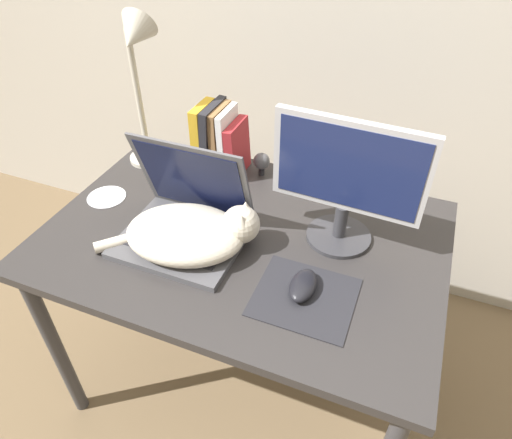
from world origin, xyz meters
TOP-DOWN VIEW (x-y plane):
  - desk at (0.00, 0.38)m, footprint 1.12×0.76m
  - laptop at (-0.14, 0.32)m, footprint 0.33×0.28m
  - cat at (-0.11, 0.28)m, footprint 0.42×0.30m
  - external_monitor at (0.25, 0.47)m, footprint 0.40×0.18m
  - mousepad at (0.23, 0.22)m, footprint 0.24×0.22m
  - computer_mouse at (0.22, 0.24)m, footprint 0.06×0.11m
  - book_row at (-0.20, 0.67)m, footprint 0.16×0.15m
  - desk_lamp at (-0.43, 0.60)m, footprint 0.17×0.17m
  - webcam at (-0.06, 0.69)m, footprint 0.05×0.05m
  - cd_disc at (-0.47, 0.38)m, footprint 0.12×0.12m

SIDE VIEW (x-z plane):
  - desk at x=0.00m, z-range 0.28..1.00m
  - cd_disc at x=-0.47m, z-range 0.72..0.72m
  - mousepad at x=0.23m, z-range 0.72..0.72m
  - computer_mouse at x=0.22m, z-range 0.72..0.76m
  - webcam at x=-0.06m, z-range 0.73..0.81m
  - laptop at x=-0.14m, z-range 0.63..0.91m
  - cat at x=-0.11m, z-range 0.71..0.84m
  - book_row at x=-0.20m, z-range 0.71..0.94m
  - external_monitor at x=0.25m, z-range 0.74..1.10m
  - desk_lamp at x=-0.43m, z-range 0.81..1.33m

